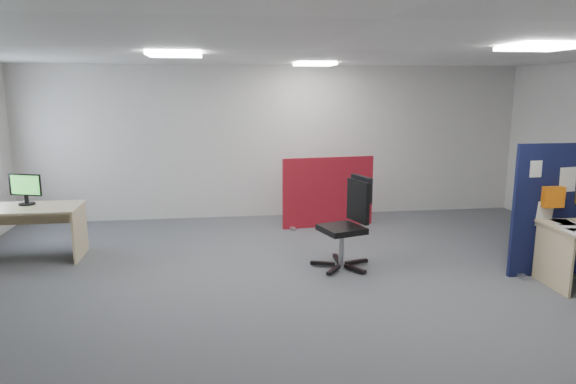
{
  "coord_description": "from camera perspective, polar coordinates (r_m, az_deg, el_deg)",
  "views": [
    {
      "loc": [
        -1.04,
        -5.65,
        2.28
      ],
      "look_at": [
        -0.17,
        0.67,
        1.0
      ],
      "focal_mm": 32.0,
      "sensor_mm": 36.0,
      "label": 1
    }
  ],
  "objects": [
    {
      "name": "monitor_second",
      "position": [
        7.84,
        -27.16,
        0.41
      ],
      "size": [
        0.46,
        0.21,
        0.43
      ],
      "rotation": [
        0.0,
        0.0,
        -0.32
      ],
      "color": "black",
      "rests_on": "second_desk"
    },
    {
      "name": "second_desk",
      "position": [
        7.83,
        -27.32,
        -2.73
      ],
      "size": [
        1.51,
        0.76,
        0.73
      ],
      "color": "#D4BD88",
      "rests_on": "floor"
    },
    {
      "name": "wall_back",
      "position": [
        9.25,
        -1.31,
        5.56
      ],
      "size": [
        9.0,
        0.02,
        2.7
      ],
      "primitive_type": "cube",
      "color": "silver",
      "rests_on": "floor"
    },
    {
      "name": "ceiling_lights",
      "position": [
        6.47,
        4.6,
        14.76
      ],
      "size": [
        4.1,
        4.1,
        0.04
      ],
      "color": "white",
      "rests_on": "ceiling"
    },
    {
      "name": "floor",
      "position": [
        6.18,
        2.47,
        -10.33
      ],
      "size": [
        9.0,
        9.0,
        0.0
      ],
      "primitive_type": "plane",
      "color": "#54575C",
      "rests_on": "ground"
    },
    {
      "name": "ceiling",
      "position": [
        5.76,
        2.71,
        15.52
      ],
      "size": [
        9.0,
        7.0,
        0.02
      ],
      "primitive_type": "cube",
      "color": "white",
      "rests_on": "wall_back"
    },
    {
      "name": "office_chair",
      "position": [
        6.65,
        6.9,
        -2.8
      ],
      "size": [
        0.78,
        0.74,
        1.17
      ],
      "rotation": [
        0.0,
        0.0,
        0.3
      ],
      "color": "black",
      "rests_on": "floor"
    },
    {
      "name": "red_divider",
      "position": [
        8.62,
        4.49,
        -0.1
      ],
      "size": [
        1.57,
        0.3,
        1.18
      ],
      "rotation": [
        0.0,
        0.0,
        0.11
      ],
      "color": "maroon",
      "rests_on": "floor"
    },
    {
      "name": "wall_front",
      "position": [
        2.56,
        17.0,
        -10.43
      ],
      "size": [
        9.0,
        0.02,
        2.7
      ],
      "primitive_type": "cube",
      "color": "silver",
      "rests_on": "floor"
    }
  ]
}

